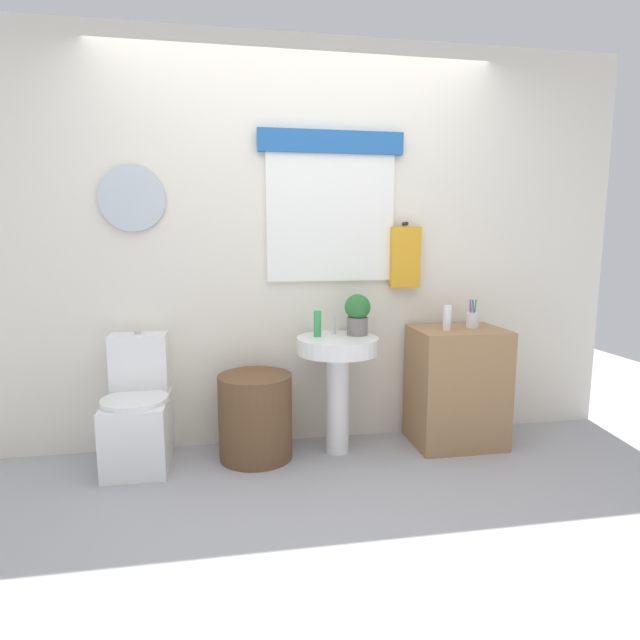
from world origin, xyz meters
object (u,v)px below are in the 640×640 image
object	(u,v)px
potted_plant	(357,313)
lotion_bottle	(447,318)
toilet	(139,415)
laundry_hamper	(255,416)
toothbrush_cup	(472,319)
wooden_cabinet	(457,387)
pedestal_sink	(338,366)
soap_bottle	(317,324)

from	to	relation	value
potted_plant	lotion_bottle	distance (m)	0.57
toilet	laundry_hamper	size ratio (longest dim) A/B	1.51
toilet	toothbrush_cup	distance (m)	2.19
wooden_cabinet	potted_plant	xyz separation A→B (m)	(-0.66, 0.06, 0.50)
pedestal_sink	wooden_cabinet	bearing A→B (deg)	-0.00
toilet	wooden_cabinet	size ratio (longest dim) A/B	1.03
wooden_cabinet	lotion_bottle	world-z (taller)	lotion_bottle
toilet	pedestal_sink	distance (m)	1.25
pedestal_sink	wooden_cabinet	xyz separation A→B (m)	(0.80, -0.00, -0.17)
wooden_cabinet	lotion_bottle	xyz separation A→B (m)	(-0.10, -0.04, 0.47)
laundry_hamper	soap_bottle	bearing A→B (deg)	7.13
pedestal_sink	laundry_hamper	bearing A→B (deg)	-180.00
pedestal_sink	toilet	bearing A→B (deg)	178.34
soap_bottle	toothbrush_cup	world-z (taller)	toothbrush_cup
lotion_bottle	laundry_hamper	bearing A→B (deg)	178.13
toilet	laundry_hamper	xyz separation A→B (m)	(0.70, -0.04, -0.04)
lotion_bottle	toothbrush_cup	distance (m)	0.21
potted_plant	wooden_cabinet	bearing A→B (deg)	-5.16
pedestal_sink	soap_bottle	distance (m)	0.30
pedestal_sink	toothbrush_cup	distance (m)	0.94
pedestal_sink	soap_bottle	size ratio (longest dim) A/B	4.53
pedestal_sink	wooden_cabinet	distance (m)	0.82
toilet	lotion_bottle	world-z (taller)	lotion_bottle
toothbrush_cup	potted_plant	bearing A→B (deg)	177.02
laundry_hamper	pedestal_sink	size ratio (longest dim) A/B	0.71
toilet	potted_plant	distance (m)	1.48
lotion_bottle	pedestal_sink	bearing A→B (deg)	176.74
laundry_hamper	lotion_bottle	size ratio (longest dim) A/B	3.30
soap_bottle	wooden_cabinet	bearing A→B (deg)	-3.10
laundry_hamper	toothbrush_cup	world-z (taller)	toothbrush_cup
wooden_cabinet	toothbrush_cup	xyz separation A→B (m)	(0.10, 0.02, 0.44)
lotion_bottle	wooden_cabinet	bearing A→B (deg)	21.60
toilet	potted_plant	world-z (taller)	potted_plant
potted_plant	lotion_bottle	size ratio (longest dim) A/B	1.63
wooden_cabinet	toothbrush_cup	world-z (taller)	toothbrush_cup
toilet	potted_plant	size ratio (longest dim) A/B	3.04
wooden_cabinet	potted_plant	bearing A→B (deg)	174.84
toilet	toothbrush_cup	world-z (taller)	toothbrush_cup
laundry_hamper	soap_bottle	xyz separation A→B (m)	(0.40, 0.05, 0.56)
laundry_hamper	potted_plant	bearing A→B (deg)	5.20
toilet	potted_plant	bearing A→B (deg)	1.04
potted_plant	pedestal_sink	bearing A→B (deg)	-156.80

